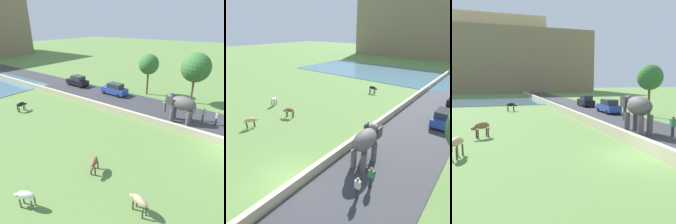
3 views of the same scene
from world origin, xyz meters
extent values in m
plane|color=#608442|center=(0.00, 0.00, 0.00)|extent=(220.00, 220.00, 0.00)
cube|color=#38383D|center=(5.00, 20.00, 0.03)|extent=(7.00, 120.00, 0.06)
cube|color=beige|center=(1.20, 18.00, 0.39)|extent=(0.40, 110.00, 0.77)
ellipsoid|color=#605B5B|center=(3.42, 4.94, 2.24)|extent=(1.53, 2.76, 1.50)
cylinder|color=#605B5B|center=(2.96, 5.79, 0.80)|extent=(0.44, 0.44, 1.60)
cylinder|color=#605B5B|center=(3.80, 5.83, 0.80)|extent=(0.44, 0.44, 1.60)
cylinder|color=#605B5B|center=(3.05, 4.04, 0.80)|extent=(0.44, 0.44, 1.60)
cylinder|color=#605B5B|center=(3.89, 4.08, 0.80)|extent=(0.44, 0.44, 1.60)
ellipsoid|color=#605B5B|center=(3.36, 6.35, 2.42)|extent=(1.04, 0.95, 1.10)
cube|color=#484444|center=(2.76, 6.19, 2.46)|extent=(0.15, 0.70, 0.90)
cube|color=#484444|center=(3.96, 6.25, 2.46)|extent=(0.15, 0.70, 0.90)
cylinder|color=#605B5B|center=(3.33, 6.82, 1.54)|extent=(0.28, 0.28, 1.50)
cone|color=silver|center=(3.12, 6.75, 1.99)|extent=(0.15, 0.56, 0.17)
cone|color=silver|center=(3.56, 6.77, 1.99)|extent=(0.15, 0.56, 0.17)
cylinder|color=#484444|center=(3.49, 3.61, 1.89)|extent=(0.08, 0.08, 0.90)
cylinder|color=#33333D|center=(5.10, 3.07, 0.42)|extent=(0.22, 0.22, 0.85)
cube|color=#388451|center=(5.10, 3.07, 1.13)|extent=(0.36, 0.22, 0.56)
sphere|color=#997051|center=(5.10, 3.07, 1.52)|extent=(0.22, 0.22, 0.22)
cylinder|color=#33333D|center=(4.93, 1.70, 0.42)|extent=(0.22, 0.22, 0.85)
cube|color=silver|center=(4.93, 1.70, 1.13)|extent=(0.36, 0.22, 0.56)
sphere|color=tan|center=(4.93, 1.70, 1.52)|extent=(0.22, 0.22, 0.22)
cube|color=#2D4CA8|center=(6.58, 16.24, 0.70)|extent=(1.80, 4.04, 0.80)
cube|color=#2D333D|center=(6.57, 16.04, 1.45)|extent=(1.50, 2.23, 0.70)
cylinder|color=black|center=(5.80, 17.55, 0.30)|extent=(0.19, 0.60, 0.60)
cylinder|color=black|center=(7.41, 17.52, 0.30)|extent=(0.19, 0.60, 0.60)
cylinder|color=black|center=(5.74, 14.95, 0.30)|extent=(0.19, 0.60, 0.60)
cylinder|color=black|center=(7.35, 14.92, 0.30)|extent=(0.19, 0.60, 0.60)
cube|color=black|center=(6.58, 24.10, 0.70)|extent=(1.87, 4.07, 0.80)
cube|color=#2D333D|center=(6.57, 23.90, 1.45)|extent=(1.54, 2.26, 0.70)
cylinder|color=black|center=(5.82, 25.44, 0.30)|extent=(0.20, 0.61, 0.60)
cylinder|color=black|center=(7.44, 25.37, 0.30)|extent=(0.20, 0.61, 0.60)
cylinder|color=black|center=(5.71, 22.84, 0.30)|extent=(0.20, 0.61, 0.60)
cylinder|color=black|center=(7.33, 22.77, 0.30)|extent=(0.20, 0.61, 0.60)
ellipsoid|color=silver|center=(-13.04, 8.27, 0.90)|extent=(0.86, 1.18, 0.50)
cylinder|color=#595753|center=(-13.34, 8.56, 0.33)|extent=(0.10, 0.10, 0.65)
cylinder|color=#595753|center=(-13.06, 8.68, 0.33)|extent=(0.10, 0.10, 0.65)
cylinder|color=#595753|center=(-13.02, 7.86, 0.33)|extent=(0.10, 0.10, 0.65)
cylinder|color=#595753|center=(-12.74, 7.98, 0.33)|extent=(0.10, 0.10, 0.65)
ellipsoid|color=silver|center=(-13.31, 8.85, 0.75)|extent=(0.38, 0.46, 0.26)
cone|color=beige|center=(-13.39, 8.81, 0.92)|extent=(0.04, 0.04, 0.12)
cone|color=beige|center=(-13.23, 8.88, 0.92)|extent=(0.04, 0.04, 0.12)
cylinder|color=#595753|center=(-12.82, 7.78, 0.70)|extent=(0.04, 0.04, 0.45)
ellipsoid|color=brown|center=(-8.32, 7.14, 0.90)|extent=(1.18, 0.88, 0.50)
cylinder|color=#302014|center=(-8.60, 6.84, 0.33)|extent=(0.10, 0.10, 0.65)
cylinder|color=#302014|center=(-8.73, 7.11, 0.33)|extent=(0.10, 0.10, 0.65)
cylinder|color=#302014|center=(-7.91, 7.17, 0.33)|extent=(0.10, 0.10, 0.65)
cylinder|color=#302014|center=(-8.04, 7.45, 0.33)|extent=(0.10, 0.10, 0.65)
ellipsoid|color=brown|center=(-8.89, 6.87, 0.75)|extent=(0.46, 0.39, 0.26)
cone|color=beige|center=(-8.85, 6.78, 0.92)|extent=(0.04, 0.04, 0.12)
cone|color=beige|center=(-8.93, 6.95, 0.92)|extent=(0.04, 0.04, 0.12)
cylinder|color=#302014|center=(-7.83, 7.38, 0.70)|extent=(0.04, 0.04, 0.45)
ellipsoid|color=black|center=(-5.33, 21.76, 0.90)|extent=(1.13, 0.53, 0.50)
cylinder|color=black|center=(-4.96, 21.94, 0.33)|extent=(0.10, 0.10, 0.65)
cylinder|color=black|center=(-4.93, 21.63, 0.33)|extent=(0.10, 0.10, 0.65)
cylinder|color=black|center=(-5.72, 21.88, 0.33)|extent=(0.10, 0.10, 0.65)
cylinder|color=black|center=(-5.70, 21.57, 0.33)|extent=(0.10, 0.10, 0.65)
ellipsoid|color=black|center=(-4.70, 21.80, 0.75)|extent=(0.42, 0.27, 0.26)
cone|color=beige|center=(-4.70, 21.89, 0.92)|extent=(0.04, 0.04, 0.12)
cone|color=beige|center=(-4.69, 21.72, 0.92)|extent=(0.04, 0.04, 0.12)
cylinder|color=black|center=(-5.87, 21.71, 0.70)|extent=(0.04, 0.04, 0.45)
ellipsoid|color=tan|center=(-9.43, 2.74, 0.90)|extent=(0.72, 1.18, 0.50)
cylinder|color=#493D2C|center=(-9.48, 3.15, 0.33)|extent=(0.10, 0.10, 0.65)
cylinder|color=#493D2C|center=(-9.18, 3.07, 0.33)|extent=(0.10, 0.10, 0.65)
cylinder|color=#493D2C|center=(-9.68, 2.41, 0.33)|extent=(0.10, 0.10, 0.65)
cylinder|color=#493D2C|center=(-9.38, 2.33, 0.33)|extent=(0.10, 0.10, 0.65)
ellipsoid|color=tan|center=(-9.26, 3.35, 0.75)|extent=(0.34, 0.45, 0.26)
cone|color=beige|center=(-9.35, 3.37, 0.92)|extent=(0.04, 0.04, 0.12)
cone|color=beige|center=(-9.18, 3.32, 0.92)|extent=(0.04, 0.04, 0.12)
cylinder|color=#493D2C|center=(-9.57, 2.22, 0.70)|extent=(0.04, 0.04, 0.45)
cylinder|color=brown|center=(10.17, 5.93, 1.73)|extent=(0.28, 0.28, 3.46)
sphere|color=#387033|center=(10.17, 5.93, 4.79)|extent=(3.78, 3.78, 3.78)
cylinder|color=brown|center=(9.82, 12.46, 1.76)|extent=(0.28, 0.28, 3.51)
sphere|color=#387033|center=(9.82, 12.46, 4.55)|extent=(2.95, 2.95, 2.95)
camera|label=1|loc=(-17.12, -1.04, 10.10)|focal=32.57mm
camera|label=2|loc=(9.93, -6.53, 10.02)|focal=32.17mm
camera|label=3|loc=(-7.28, -10.88, 4.22)|focal=37.66mm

